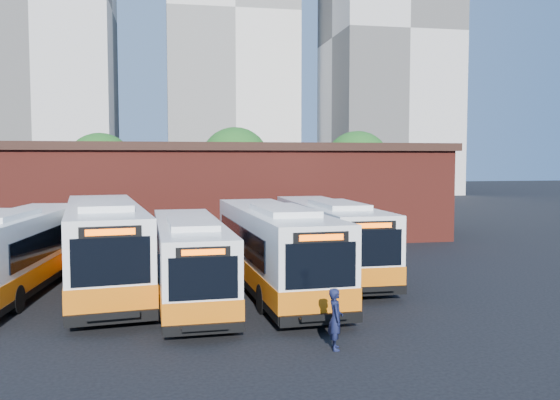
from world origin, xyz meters
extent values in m
plane|color=black|center=(0.00, 0.00, 0.00)|extent=(220.00, 220.00, 0.00)
cube|color=white|center=(-10.36, 3.77, 1.76)|extent=(3.81, 12.11, 2.83)
cube|color=orange|center=(-10.36, 3.77, 0.94)|extent=(3.86, 12.17, 0.69)
cube|color=black|center=(-10.36, 3.77, 0.45)|extent=(3.85, 12.16, 0.25)
cube|color=black|center=(-9.03, 4.02, 2.03)|extent=(1.06, 9.24, 1.04)
cube|color=white|center=(-10.52, 2.29, 3.27)|extent=(2.16, 4.33, 0.22)
cylinder|color=black|center=(-9.58, 0.29, 0.50)|extent=(0.42, 1.02, 0.99)
cylinder|color=black|center=(-11.15, 7.05, 0.50)|extent=(0.42, 1.02, 0.99)
cylinder|color=black|center=(-8.87, 6.80, 0.50)|extent=(0.42, 1.02, 0.99)
cube|color=white|center=(-6.95, 3.77, 1.95)|extent=(4.52, 13.45, 3.13)
cube|color=orange|center=(-6.95, 3.77, 1.04)|extent=(4.58, 13.51, 0.77)
cube|color=black|center=(-6.95, 3.77, 0.49)|extent=(4.57, 13.50, 0.27)
cube|color=black|center=(-6.07, -2.80, 2.25)|extent=(2.37, 0.38, 1.48)
cube|color=black|center=(-6.07, -2.82, 3.17)|extent=(1.86, 0.31, 0.35)
cube|color=#FF5905|center=(-6.07, -2.85, 3.17)|extent=(1.47, 0.22, 0.20)
cube|color=black|center=(-6.06, -2.87, 0.49)|extent=(2.80, 0.52, 0.35)
cube|color=black|center=(-6.03, -3.12, 0.60)|extent=(1.64, 0.62, 0.07)
cube|color=black|center=(-6.00, -3.32, 0.68)|extent=(1.59, 0.25, 0.20)
cube|color=black|center=(-8.42, 4.01, 2.25)|extent=(1.41, 10.21, 1.15)
cube|color=black|center=(-5.59, 4.39, 2.25)|extent=(1.41, 10.21, 1.15)
cube|color=white|center=(-6.73, 2.13, 3.63)|extent=(2.50, 4.83, 0.24)
cylinder|color=black|center=(-7.71, -0.11, 0.55)|extent=(0.49, 1.14, 1.10)
cylinder|color=black|center=(-5.19, 0.23, 0.55)|extent=(0.49, 1.14, 1.10)
cylinder|color=black|center=(-8.67, 7.09, 0.55)|extent=(0.49, 1.14, 1.10)
cylinder|color=black|center=(-6.15, 7.42, 0.55)|extent=(0.49, 1.14, 1.10)
cube|color=white|center=(-3.54, 1.35, 1.66)|extent=(2.79, 11.31, 2.67)
cube|color=orange|center=(-3.54, 1.35, 0.89)|extent=(2.84, 11.36, 0.66)
cube|color=black|center=(-3.54, 1.35, 0.42)|extent=(2.83, 11.35, 0.23)
cube|color=black|center=(-3.34, -4.30, 1.92)|extent=(2.03, 0.13, 1.26)
cube|color=black|center=(-3.34, -4.30, 2.70)|extent=(1.59, 0.11, 0.30)
cube|color=#FF5905|center=(-3.34, -4.34, 2.70)|extent=(1.26, 0.06, 0.17)
cube|color=black|center=(-3.33, -4.35, 0.42)|extent=(2.39, 0.22, 0.30)
cube|color=black|center=(-3.33, -4.57, 0.52)|extent=(1.37, 0.40, 0.06)
cube|color=black|center=(-3.32, -4.74, 0.58)|extent=(1.36, 0.09, 0.17)
cube|color=black|center=(-4.77, 1.68, 1.92)|extent=(0.36, 8.76, 0.98)
cube|color=black|center=(-2.34, 1.77, 1.92)|extent=(0.36, 8.76, 0.98)
cube|color=white|center=(-3.49, -0.06, 3.09)|extent=(1.76, 3.99, 0.21)
cylinder|color=black|center=(-4.51, -1.87, 0.47)|extent=(0.33, 0.95, 0.94)
cylinder|color=black|center=(-2.34, -1.80, 0.47)|extent=(0.33, 0.95, 0.94)
cylinder|color=black|center=(-4.73, 4.30, 0.47)|extent=(0.33, 0.95, 0.94)
cylinder|color=black|center=(-2.57, 4.38, 0.47)|extent=(0.33, 0.95, 0.94)
cube|color=white|center=(-0.07, 2.21, 1.85)|extent=(3.31, 12.64, 2.97)
cube|color=orange|center=(-0.07, 2.21, 0.99)|extent=(3.37, 12.70, 0.73)
cube|color=black|center=(-0.07, 2.21, 0.47)|extent=(3.35, 12.69, 0.26)
cube|color=black|center=(0.26, -4.07, 2.14)|extent=(2.26, 0.18, 1.41)
cube|color=black|center=(0.26, -4.08, 3.01)|extent=(1.77, 0.16, 0.33)
cube|color=#FF5905|center=(0.26, -4.12, 3.01)|extent=(1.41, 0.09, 0.19)
cube|color=black|center=(0.26, -4.14, 0.47)|extent=(2.67, 0.28, 0.33)
cube|color=black|center=(0.27, -4.38, 0.57)|extent=(1.53, 0.47, 0.06)
cube|color=black|center=(0.28, -4.56, 0.65)|extent=(1.51, 0.12, 0.19)
cube|color=black|center=(-1.45, 2.56, 2.14)|extent=(0.56, 9.76, 1.10)
cube|color=black|center=(1.26, 2.70, 2.14)|extent=(0.56, 9.76, 1.10)
cube|color=white|center=(0.01, 0.65, 3.44)|extent=(2.04, 4.47, 0.23)
cylinder|color=black|center=(-1.09, -1.40, 0.52)|extent=(0.39, 1.06, 1.04)
cylinder|color=black|center=(1.32, -1.27, 0.52)|extent=(0.39, 1.06, 1.04)
cylinder|color=black|center=(-1.45, 5.48, 0.52)|extent=(0.39, 1.06, 1.04)
cylinder|color=black|center=(0.96, 5.61, 0.52)|extent=(0.39, 1.06, 1.04)
cube|color=white|center=(3.16, 5.50, 1.80)|extent=(2.66, 12.21, 2.90)
cube|color=orange|center=(3.16, 5.50, 0.97)|extent=(2.71, 12.26, 0.71)
cube|color=black|center=(3.16, 5.50, 0.46)|extent=(2.70, 12.25, 0.25)
cube|color=black|center=(3.20, -0.63, 2.08)|extent=(2.20, 0.07, 1.37)
cube|color=black|center=(3.20, -0.64, 2.93)|extent=(1.73, 0.07, 0.33)
cube|color=#FF5905|center=(3.20, -0.68, 2.93)|extent=(1.37, 0.03, 0.18)
cube|color=black|center=(3.20, -0.70, 0.46)|extent=(2.59, 0.16, 0.33)
cube|color=black|center=(3.20, -0.93, 0.56)|extent=(1.48, 0.39, 0.06)
cube|color=black|center=(3.20, -1.11, 0.63)|extent=(1.47, 0.05, 0.18)
cube|color=black|center=(1.84, 5.90, 2.08)|extent=(0.10, 9.52, 1.07)
cube|color=black|center=(4.48, 5.91, 2.08)|extent=(0.10, 9.52, 1.07)
cube|color=white|center=(3.17, 3.97, 3.35)|extent=(1.78, 4.28, 0.22)
cylinder|color=black|center=(2.01, 2.03, 0.51)|extent=(0.33, 1.02, 1.02)
cylinder|color=black|center=(4.36, 2.05, 0.51)|extent=(0.33, 1.02, 1.02)
cylinder|color=black|center=(1.97, 8.74, 0.51)|extent=(0.33, 1.02, 1.02)
cylinder|color=black|center=(4.32, 8.76, 0.51)|extent=(0.33, 1.02, 1.02)
imported|color=#111633|center=(0.29, -5.59, 0.88)|extent=(0.51, 0.69, 1.75)
cube|color=maroon|center=(0.00, 20.00, 3.00)|extent=(28.00, 12.00, 6.00)
cube|color=black|center=(0.00, 20.00, 6.15)|extent=(28.60, 12.60, 0.50)
cube|color=black|center=(3.00, 13.97, 1.20)|extent=(1.20, 0.08, 2.40)
cylinder|color=#382314|center=(-10.00, 32.00, 1.35)|extent=(0.36, 0.36, 2.70)
sphere|color=#195A1C|center=(-10.00, 32.00, 4.65)|extent=(6.00, 6.00, 6.00)
cylinder|color=#382314|center=(2.00, 34.00, 1.48)|extent=(0.36, 0.36, 2.95)
sphere|color=#195A1C|center=(2.00, 34.00, 5.08)|extent=(6.56, 6.56, 6.56)
cylinder|color=#382314|center=(13.00, 31.00, 1.40)|extent=(0.36, 0.36, 2.81)
sphere|color=#195A1C|center=(13.00, 31.00, 4.84)|extent=(6.24, 6.24, 6.24)
cube|color=beige|center=(-22.00, 72.00, 27.50)|extent=(20.00, 18.00, 55.00)
cube|color=silver|center=(7.00, 86.00, 30.00)|extent=(22.00, 20.00, 60.00)
cube|color=beige|center=(30.00, 68.00, 24.00)|extent=(18.00, 18.00, 48.00)
camera|label=1|loc=(-4.36, -21.47, 5.40)|focal=38.00mm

